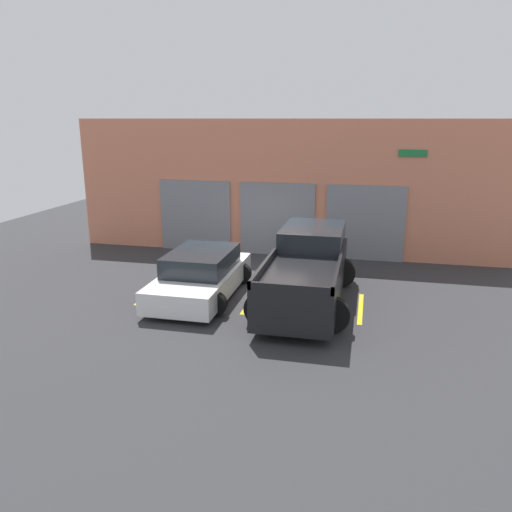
% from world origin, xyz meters
% --- Properties ---
extents(ground_plane, '(28.00, 28.00, 0.00)m').
position_xyz_m(ground_plane, '(0.00, 0.00, 0.00)').
color(ground_plane, '#2D2D30').
extents(shophouse_building, '(15.44, 0.68, 4.76)m').
position_xyz_m(shophouse_building, '(-0.01, 3.29, 2.34)').
color(shophouse_building, '#D17A5B').
rests_on(shophouse_building, ground).
extents(pickup_truck, '(2.48, 5.34, 1.80)m').
position_xyz_m(pickup_truck, '(1.45, -1.53, 0.87)').
color(pickup_truck, black).
rests_on(pickup_truck, ground).
extents(sedan_white, '(2.23, 4.21, 1.27)m').
position_xyz_m(sedan_white, '(-1.45, -1.75, 0.59)').
color(sedan_white, white).
rests_on(sedan_white, ground).
extents(parking_stripe_far_left, '(0.12, 2.20, 0.01)m').
position_xyz_m(parking_stripe_far_left, '(-2.90, -1.78, 0.00)').
color(parking_stripe_far_left, gold).
rests_on(parking_stripe_far_left, ground).
extents(parking_stripe_left, '(0.12, 2.20, 0.01)m').
position_xyz_m(parking_stripe_left, '(0.00, -1.78, 0.00)').
color(parking_stripe_left, gold).
rests_on(parking_stripe_left, ground).
extents(parking_stripe_centre, '(0.12, 2.20, 0.01)m').
position_xyz_m(parking_stripe_centre, '(2.90, -1.78, 0.00)').
color(parking_stripe_centre, gold).
rests_on(parking_stripe_centre, ground).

